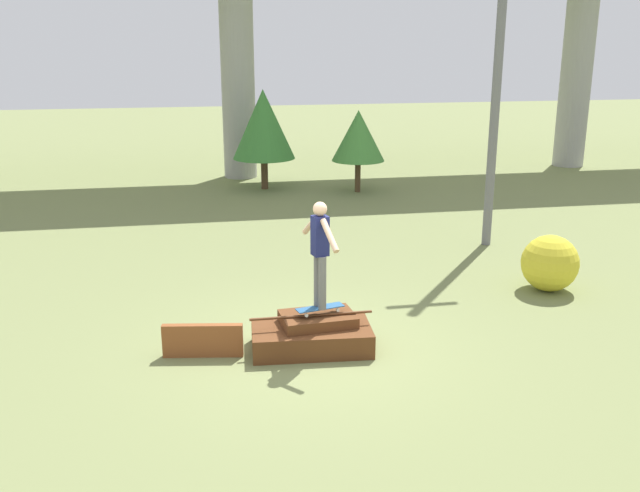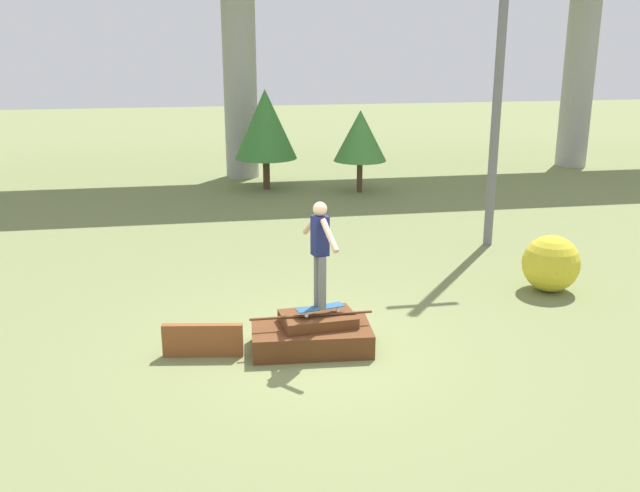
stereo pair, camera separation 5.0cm
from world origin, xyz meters
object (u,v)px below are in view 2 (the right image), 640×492
object	(u,v)px
tree_behind_right	(265,124)
bush_yellow_flowering	(551,264)
utility_pole	(500,62)
skater	(320,247)
tree_behind_left	(360,136)
skateboard	(320,308)

from	to	relation	value
tree_behind_right	bush_yellow_flowering	distance (m)	11.21
utility_pole	bush_yellow_flowering	world-z (taller)	utility_pole
utility_pole	tree_behind_right	world-z (taller)	utility_pole
skater	bush_yellow_flowering	size ratio (longest dim) A/B	1.53
skater	tree_behind_right	size ratio (longest dim) A/B	0.53
tree_behind_right	tree_behind_left	bearing A→B (deg)	-19.36
skater	utility_pole	xyz separation A→B (m)	(4.79, 4.90, 2.47)
bush_yellow_flowering	tree_behind_right	bearing A→B (deg)	112.53
skater	tree_behind_left	xyz separation A→B (m)	(3.21, 11.07, 0.11)
skater	tree_behind_right	world-z (taller)	tree_behind_right
skater	tree_behind_left	bearing A→B (deg)	73.83
tree_behind_left	skater	bearing A→B (deg)	-106.17
utility_pole	tree_behind_right	xyz separation A→B (m)	(-4.35, 7.13, -2.07)
skateboard	tree_behind_right	world-z (taller)	tree_behind_right
utility_pole	tree_behind_right	size ratio (longest dim) A/B	2.57
skater	tree_behind_right	distance (m)	12.05
skateboard	bush_yellow_flowering	size ratio (longest dim) A/B	0.72
skateboard	utility_pole	xyz separation A→B (m)	(4.79, 4.90, 3.43)
skater	tree_behind_right	xyz separation A→B (m)	(0.45, 12.04, 0.40)
tree_behind_left	bush_yellow_flowering	bearing A→B (deg)	-80.88
tree_behind_right	bush_yellow_flowering	size ratio (longest dim) A/B	2.89
tree_behind_left	tree_behind_right	xyz separation A→B (m)	(-2.76, 0.97, 0.29)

